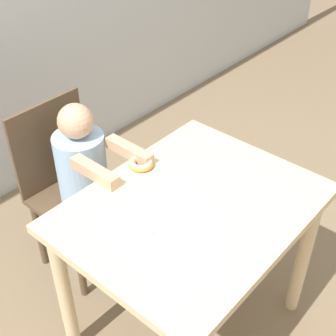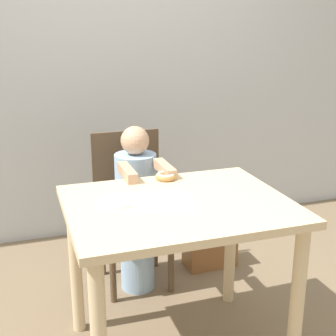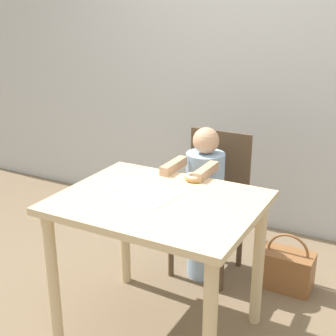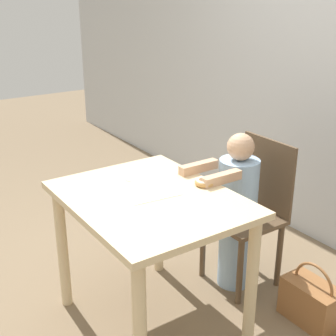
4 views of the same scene
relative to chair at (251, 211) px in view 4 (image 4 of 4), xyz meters
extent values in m
plane|color=#7A664C|center=(0.03, -0.73, -0.46)|extent=(12.00, 12.00, 0.00)
cube|color=beige|center=(0.03, -0.73, 0.28)|extent=(0.95, 0.76, 0.03)
cylinder|color=beige|center=(-0.39, -1.04, -0.10)|extent=(0.06, 0.06, 0.72)
cylinder|color=beige|center=(0.45, -1.04, -0.10)|extent=(0.06, 0.06, 0.72)
cylinder|color=beige|center=(-0.39, -0.41, -0.10)|extent=(0.06, 0.06, 0.72)
cylinder|color=beige|center=(0.45, -0.41, -0.10)|extent=(0.06, 0.06, 0.72)
cube|color=brown|center=(0.00, -0.06, -0.03)|extent=(0.40, 0.38, 0.03)
cube|color=brown|center=(0.00, 0.12, 0.21)|extent=(0.40, 0.02, 0.45)
cylinder|color=brown|center=(-0.17, -0.22, -0.25)|extent=(0.04, 0.04, 0.42)
cylinder|color=brown|center=(0.17, -0.22, -0.25)|extent=(0.04, 0.04, 0.42)
cylinder|color=brown|center=(-0.17, 0.09, -0.25)|extent=(0.04, 0.04, 0.42)
cylinder|color=brown|center=(0.17, 0.09, -0.25)|extent=(0.04, 0.04, 0.42)
cylinder|color=#99BCE0|center=(0.00, -0.11, -0.24)|extent=(0.20, 0.20, 0.45)
cylinder|color=#99BCE0|center=(0.00, -0.11, 0.17)|extent=(0.23, 0.23, 0.37)
sphere|color=tan|center=(0.00, -0.11, 0.43)|extent=(0.15, 0.15, 0.15)
cube|color=tan|center=(-0.10, -0.33, 0.32)|extent=(0.05, 0.24, 0.05)
cube|color=tan|center=(0.10, -0.33, 0.32)|extent=(0.05, 0.24, 0.05)
torus|color=tan|center=(0.07, -0.42, 0.31)|extent=(0.10, 0.10, 0.03)
torus|color=white|center=(0.07, -0.42, 0.32)|extent=(0.09, 0.09, 0.02)
cube|color=white|center=(-0.04, -0.70, 0.30)|extent=(0.28, 0.28, 0.00)
cube|color=brown|center=(0.50, 0.00, -0.35)|extent=(0.31, 0.18, 0.23)
torus|color=brown|center=(0.50, 0.00, -0.23)|extent=(0.25, 0.02, 0.25)
cylinder|color=white|center=(-0.21, -0.63, 0.30)|extent=(0.18, 0.18, 0.01)
camera|label=1|loc=(-1.02, -1.52, 1.47)|focal=50.00mm
camera|label=2|loc=(-0.60, -2.49, 1.02)|focal=50.00mm
camera|label=3|loc=(1.04, -2.51, 1.17)|focal=50.00mm
camera|label=4|loc=(1.81, -1.83, 1.25)|focal=50.00mm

